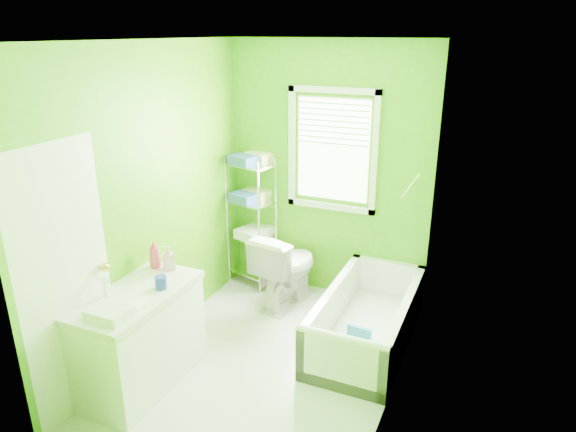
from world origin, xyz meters
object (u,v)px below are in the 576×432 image
at_px(bathtub, 366,326).
at_px(vanity, 140,336).
at_px(toilet, 286,268).
at_px(wire_shelf_unit, 253,207).

height_order(bathtub, vanity, vanity).
bearing_deg(vanity, bathtub, 40.45).
bearing_deg(bathtub, toilet, 158.60).
xyz_separation_m(bathtub, wire_shelf_unit, (-1.46, 0.65, 0.72)).
distance_m(bathtub, wire_shelf_unit, 1.75).
height_order(toilet, vanity, vanity).
xyz_separation_m(toilet, vanity, (-0.53, -1.63, 0.03)).
bearing_deg(wire_shelf_unit, toilet, -28.35).
distance_m(toilet, wire_shelf_unit, 0.76).
relative_size(toilet, vanity, 0.75).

